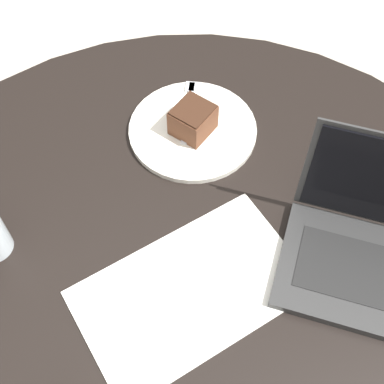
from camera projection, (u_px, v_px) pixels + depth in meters
The scene contains 5 objects.
dining_table at pixel (191, 317), 1.02m from camera, with size 1.32×1.32×0.71m.
paper_document at pixel (192, 292), 0.91m from camera, with size 0.44×0.35×0.00m.
plate at pixel (193, 130), 1.11m from camera, with size 0.27×0.27×0.01m.
cake_slice at pixel (193, 120), 1.07m from camera, with size 0.08×0.08×0.06m.
fork at pixel (189, 105), 1.13m from camera, with size 0.16×0.11×0.00m.
Camera 1 is at (0.29, 0.22, 1.57)m, focal length 50.00 mm.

